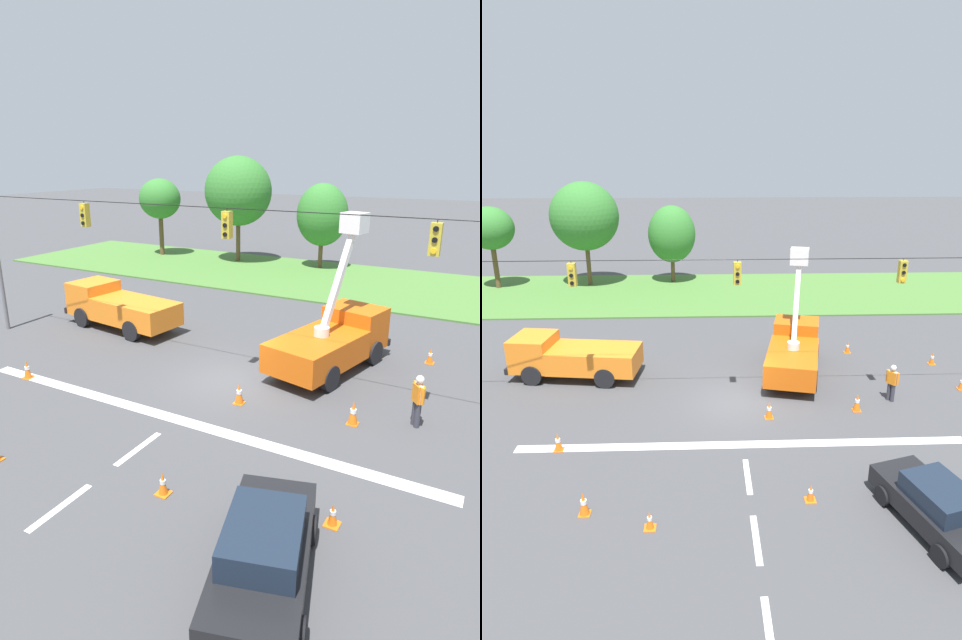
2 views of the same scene
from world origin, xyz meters
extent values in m
plane|color=#424244|center=(0.00, 0.00, 0.00)|extent=(200.00, 200.00, 0.00)
cube|color=#477533|center=(0.00, 18.00, 0.05)|extent=(56.00, 12.00, 0.10)
cube|color=silver|center=(0.00, -3.52, 0.00)|extent=(17.60, 0.50, 0.01)
cube|color=silver|center=(0.00, -5.52, 0.00)|extent=(0.20, 2.00, 0.01)
cube|color=silver|center=(0.00, -8.52, 0.00)|extent=(0.20, 2.00, 0.01)
cube|color=silver|center=(0.00, -11.52, 0.00)|extent=(0.20, 2.00, 0.01)
cylinder|color=black|center=(0.00, 0.00, 6.60)|extent=(26.00, 0.03, 0.03)
cylinder|color=black|center=(-6.91, 0.00, 6.55)|extent=(0.02, 0.02, 0.10)
cube|color=gold|center=(-6.91, 0.00, 6.02)|extent=(0.32, 0.28, 0.96)
cylinder|color=yellow|center=(-6.91, -0.16, 6.34)|extent=(0.16, 0.05, 0.16)
cylinder|color=black|center=(-6.91, -0.16, 6.02)|extent=(0.16, 0.05, 0.16)
cylinder|color=black|center=(-6.91, -0.16, 5.70)|extent=(0.16, 0.05, 0.16)
cylinder|color=black|center=(-0.06, 0.00, 6.55)|extent=(0.02, 0.02, 0.10)
cube|color=gold|center=(-0.06, 0.00, 6.02)|extent=(0.32, 0.28, 0.96)
cylinder|color=yellow|center=(-0.06, -0.16, 6.34)|extent=(0.16, 0.05, 0.16)
cylinder|color=black|center=(-0.06, -0.16, 6.02)|extent=(0.16, 0.05, 0.16)
cylinder|color=black|center=(-0.06, -0.16, 5.70)|extent=(0.16, 0.05, 0.16)
cylinder|color=black|center=(6.95, 0.00, 6.55)|extent=(0.02, 0.02, 0.10)
cube|color=gold|center=(6.95, 0.00, 6.02)|extent=(0.32, 0.28, 0.96)
cylinder|color=black|center=(6.95, -0.16, 6.34)|extent=(0.16, 0.05, 0.16)
cylinder|color=black|center=(6.95, -0.16, 6.02)|extent=(0.16, 0.05, 0.16)
cylinder|color=yellow|center=(6.95, -0.16, 5.70)|extent=(0.16, 0.05, 0.16)
cylinder|color=brown|center=(-18.39, 20.12, 1.69)|extent=(0.40, 0.40, 3.39)
ellipsoid|color=#33752D|center=(-18.39, 20.12, 4.97)|extent=(3.71, 3.35, 3.40)
cylinder|color=brown|center=(-11.05, 20.86, 1.71)|extent=(0.36, 0.36, 3.42)
ellipsoid|color=#33752D|center=(-11.05, 20.86, 5.76)|extent=(5.50, 5.21, 5.50)
cylinder|color=brown|center=(-4.11, 21.61, 1.24)|extent=(0.34, 0.34, 2.48)
ellipsoid|color=#33752D|center=(-4.11, 21.61, 4.17)|extent=(3.96, 3.66, 4.74)
cube|color=#D6560F|center=(2.82, 1.95, 1.07)|extent=(3.31, 4.57, 1.13)
cube|color=#D6560F|center=(3.50, 4.81, 1.37)|extent=(2.67, 2.26, 1.73)
cube|color=#1E2838|center=(3.65, 5.41, 1.67)|extent=(2.03, 0.57, 0.78)
cube|color=black|center=(3.73, 5.75, 0.65)|extent=(2.39, 0.72, 0.30)
cylinder|color=black|center=(2.36, 4.84, 0.50)|extent=(0.50, 1.04, 1.00)
cylinder|color=black|center=(4.53, 4.32, 0.50)|extent=(0.50, 1.04, 1.00)
cylinder|color=black|center=(1.57, 1.49, 0.50)|extent=(0.50, 1.04, 1.00)
cylinder|color=black|center=(3.73, 0.98, 0.50)|extent=(0.50, 1.04, 1.00)
cylinder|color=silver|center=(2.89, 2.23, 1.81)|extent=(0.60, 0.60, 0.36)
cube|color=white|center=(3.12, 3.20, 3.62)|extent=(0.74, 2.20, 4.07)
cube|color=white|center=(3.35, 4.17, 5.85)|extent=(1.06, 0.99, 0.80)
cube|color=orange|center=(-6.93, 2.77, 1.06)|extent=(4.59, 2.78, 1.11)
cube|color=orange|center=(-10.02, 3.15, 1.33)|extent=(2.11, 2.39, 1.65)
cube|color=#1E2838|center=(-10.67, 3.22, 1.62)|extent=(0.33, 1.93, 0.74)
cube|color=black|center=(-11.02, 3.27, 0.65)|extent=(0.43, 2.27, 0.30)
cylinder|color=black|center=(-9.90, 2.08, 0.50)|extent=(1.03, 0.40, 1.00)
cylinder|color=black|center=(-9.65, 4.15, 0.50)|extent=(1.03, 0.40, 1.00)
cylinder|color=black|center=(-6.29, 1.64, 0.50)|extent=(1.03, 0.40, 1.00)
cylinder|color=black|center=(-6.04, 3.71, 0.50)|extent=(1.03, 0.40, 1.00)
cube|color=black|center=(5.45, -8.15, 0.64)|extent=(2.89, 4.62, 0.64)
cube|color=#192333|center=(5.49, -8.29, 1.26)|extent=(2.01, 2.40, 0.60)
cylinder|color=black|center=(4.25, -7.11, 0.32)|extent=(0.37, 0.67, 0.64)
cylinder|color=black|center=(5.91, -6.63, 0.32)|extent=(0.37, 0.67, 0.64)
cylinder|color=black|center=(4.99, -9.67, 0.32)|extent=(0.37, 0.67, 0.64)
cylinder|color=#383842|center=(6.95, -0.08, 0.42)|extent=(0.18, 0.18, 0.85)
cylinder|color=#383842|center=(7.07, -0.24, 0.42)|extent=(0.18, 0.18, 0.85)
cube|color=orange|center=(7.01, -0.16, 1.15)|extent=(0.43, 0.46, 0.60)
cube|color=silver|center=(7.01, -0.16, 1.15)|extent=(0.32, 0.38, 0.62)
cylinder|color=orange|center=(6.85, 0.05, 1.18)|extent=(0.11, 0.11, 0.55)
cylinder|color=orange|center=(7.18, -0.38, 1.18)|extent=(0.11, 0.11, 0.55)
sphere|color=tan|center=(7.01, -0.16, 1.58)|extent=(0.22, 0.22, 0.22)
sphere|color=white|center=(7.01, -0.16, 1.64)|extent=(0.26, 0.26, 0.26)
cube|color=orange|center=(5.21, -1.04, 0.01)|extent=(0.36, 0.36, 0.03)
cone|color=orange|center=(5.21, -1.04, 0.43)|extent=(0.32, 0.32, 0.80)
cylinder|color=white|center=(5.21, -1.04, 0.47)|extent=(0.20, 0.20, 0.14)
cube|color=orange|center=(6.61, 5.52, 0.01)|extent=(0.36, 0.36, 0.03)
cone|color=orange|center=(6.61, 5.52, 0.36)|extent=(0.26, 0.26, 0.66)
cylinder|color=white|center=(6.61, 5.52, 0.39)|extent=(0.16, 0.16, 0.12)
cube|color=orange|center=(-5.32, -7.25, 0.01)|extent=(0.36, 0.36, 0.03)
cone|color=orange|center=(-5.32, -7.25, 0.43)|extent=(0.32, 0.32, 0.80)
cylinder|color=white|center=(-5.32, -7.25, 0.47)|extent=(0.20, 0.20, 0.14)
cube|color=orange|center=(1.26, -1.53, 0.01)|extent=(0.36, 0.36, 0.03)
cone|color=orange|center=(1.26, -1.53, 0.41)|extent=(0.30, 0.30, 0.76)
cylinder|color=white|center=(1.26, -1.53, 0.45)|extent=(0.19, 0.19, 0.14)
cube|color=orange|center=(6.15, -5.89, 0.01)|extent=(0.36, 0.36, 0.03)
cone|color=orange|center=(6.15, -5.89, 0.32)|extent=(0.23, 0.23, 0.58)
cylinder|color=white|center=(6.15, -5.89, 0.35)|extent=(0.14, 0.14, 0.10)
cube|color=orange|center=(-7.10, -3.63, 0.01)|extent=(0.36, 0.36, 0.03)
cone|color=orange|center=(-7.10, -3.63, 0.39)|extent=(0.29, 0.29, 0.72)
cylinder|color=white|center=(-7.10, -3.63, 0.43)|extent=(0.18, 0.18, 0.13)
cube|color=orange|center=(10.71, 3.79, 0.01)|extent=(0.36, 0.36, 0.03)
cone|color=orange|center=(10.71, 3.79, 0.36)|extent=(0.27, 0.27, 0.67)
cylinder|color=white|center=(10.71, 3.79, 0.40)|extent=(0.17, 0.17, 0.12)
cube|color=orange|center=(-3.19, -7.95, 0.01)|extent=(0.36, 0.36, 0.03)
cone|color=orange|center=(-3.19, -7.95, 0.33)|extent=(0.24, 0.24, 0.61)
cylinder|color=white|center=(-3.19, -7.95, 0.37)|extent=(0.15, 0.15, 0.11)
cube|color=orange|center=(10.84, 0.84, 0.01)|extent=(0.36, 0.36, 0.03)
cone|color=orange|center=(10.84, 0.84, 0.36)|extent=(0.26, 0.26, 0.66)
cylinder|color=white|center=(10.84, 0.84, 0.39)|extent=(0.16, 0.16, 0.12)
cube|color=orange|center=(1.95, -6.87, 0.01)|extent=(0.36, 0.36, 0.03)
cone|color=orange|center=(1.95, -6.87, 0.34)|extent=(0.25, 0.25, 0.61)
cylinder|color=white|center=(1.95, -6.87, 0.37)|extent=(0.15, 0.15, 0.11)
camera|label=1|loc=(8.88, -15.48, 8.25)|focal=28.00mm
camera|label=2|loc=(-1.46, -20.31, 10.96)|focal=28.00mm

